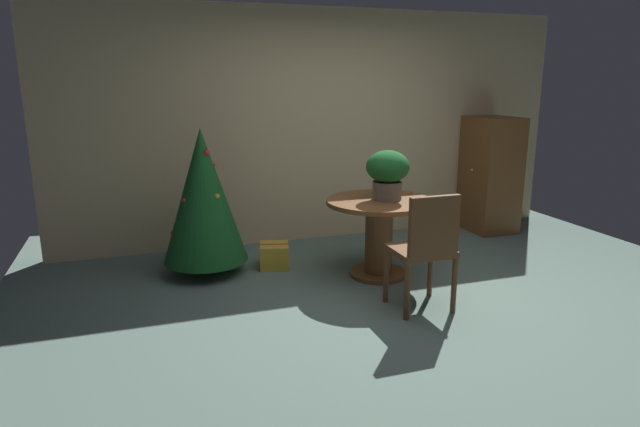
{
  "coord_description": "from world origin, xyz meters",
  "views": [
    {
      "loc": [
        -2.01,
        -3.73,
        1.83
      ],
      "look_at": [
        -0.65,
        0.29,
        0.78
      ],
      "focal_mm": 30.54,
      "sensor_mm": 36.0,
      "label": 1
    }
  ],
  "objects_px": {
    "holiday_tree": "(203,196)",
    "gift_box_gold": "(274,255)",
    "wooden_cabinet": "(490,175)",
    "round_dining_table": "(379,227)",
    "flower_vase": "(387,171)",
    "wooden_chair_near": "(426,245)"
  },
  "relations": [
    {
      "from": "gift_box_gold",
      "to": "wooden_chair_near",
      "type": "bearing_deg",
      "value": -58.38
    },
    {
      "from": "flower_vase",
      "to": "gift_box_gold",
      "type": "xyz_separation_m",
      "value": [
        -0.94,
        0.57,
        -0.89
      ]
    },
    {
      "from": "round_dining_table",
      "to": "wooden_chair_near",
      "type": "relative_size",
      "value": 1.02
    },
    {
      "from": "round_dining_table",
      "to": "wooden_cabinet",
      "type": "bearing_deg",
      "value": 28.14
    },
    {
      "from": "wooden_cabinet",
      "to": "gift_box_gold",
      "type": "bearing_deg",
      "value": -170.09
    },
    {
      "from": "flower_vase",
      "to": "wooden_cabinet",
      "type": "distance_m",
      "value": 2.21
    },
    {
      "from": "holiday_tree",
      "to": "gift_box_gold",
      "type": "xyz_separation_m",
      "value": [
        0.66,
        -0.04,
        -0.65
      ]
    },
    {
      "from": "flower_vase",
      "to": "gift_box_gold",
      "type": "bearing_deg",
      "value": 148.95
    },
    {
      "from": "flower_vase",
      "to": "wooden_chair_near",
      "type": "relative_size",
      "value": 0.47
    },
    {
      "from": "gift_box_gold",
      "to": "wooden_cabinet",
      "type": "xyz_separation_m",
      "value": [
        2.85,
        0.5,
        0.58
      ]
    },
    {
      "from": "flower_vase",
      "to": "wooden_cabinet",
      "type": "relative_size",
      "value": 0.33
    },
    {
      "from": "flower_vase",
      "to": "wooden_cabinet",
      "type": "bearing_deg",
      "value": 29.22
    },
    {
      "from": "round_dining_table",
      "to": "wooden_cabinet",
      "type": "distance_m",
      "value": 2.25
    },
    {
      "from": "wooden_chair_near",
      "to": "flower_vase",
      "type": "bearing_deg",
      "value": 85.72
    },
    {
      "from": "holiday_tree",
      "to": "wooden_cabinet",
      "type": "height_order",
      "value": "holiday_tree"
    },
    {
      "from": "gift_box_gold",
      "to": "wooden_cabinet",
      "type": "bearing_deg",
      "value": 9.91
    },
    {
      "from": "round_dining_table",
      "to": "gift_box_gold",
      "type": "height_order",
      "value": "round_dining_table"
    },
    {
      "from": "holiday_tree",
      "to": "gift_box_gold",
      "type": "relative_size",
      "value": 3.93
    },
    {
      "from": "round_dining_table",
      "to": "holiday_tree",
      "type": "distance_m",
      "value": 1.68
    },
    {
      "from": "flower_vase",
      "to": "holiday_tree",
      "type": "height_order",
      "value": "holiday_tree"
    },
    {
      "from": "round_dining_table",
      "to": "wooden_chair_near",
      "type": "height_order",
      "value": "wooden_chair_near"
    },
    {
      "from": "holiday_tree",
      "to": "gift_box_gold",
      "type": "bearing_deg",
      "value": -3.71
    }
  ]
}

